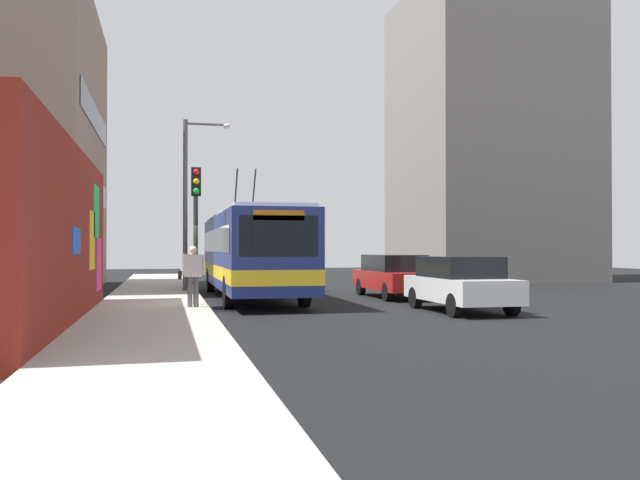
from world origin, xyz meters
The scene contains 11 objects.
ground_plane centered at (0.00, 0.00, 0.00)m, with size 80.00×80.00×0.00m, color black.
sidewalk_slab centered at (0.00, 1.60, 0.07)m, with size 48.00×3.20×0.15m, color #ADA8A0.
graffiti_wall centered at (-4.53, 3.35, 2.10)m, with size 12.87×0.32×4.19m.
building_far_right centered at (14.57, -17.00, 8.28)m, with size 9.46×9.44×16.57m.
city_bus centered at (3.36, -1.80, 1.73)m, with size 12.55×2.62×4.87m.
parked_car_white centered at (-3.20, -7.00, 0.83)m, with size 4.26×1.87×1.58m.
parked_car_red centered at (2.47, -7.00, 0.84)m, with size 4.82×1.83×1.58m.
pedestrian_at_curb centered at (-1.60, 0.46, 1.17)m, with size 0.23×0.76×1.73m.
traffic_light centered at (-0.89, 0.35, 2.90)m, with size 0.49×0.28×4.07m.
street_lamp centered at (6.23, 0.24, 4.06)m, with size 0.44×1.87×6.81m.
curbside_puddle centered at (-0.53, -0.60, 0.00)m, with size 1.54×1.54×0.00m, color black.
Camera 1 is at (-20.97, 1.24, 1.81)m, focal length 37.63 mm.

